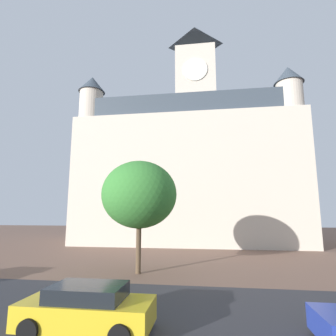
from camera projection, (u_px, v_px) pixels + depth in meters
ground_plane at (169, 313)px, 9.91m from camera, size 120.00×120.00×0.00m
street_asphalt_strip at (168, 315)px, 9.72m from camera, size 120.00×7.94×0.00m
landmark_building at (189, 168)px, 34.08m from camera, size 26.32×11.61×29.03m
car_yellow at (87, 309)px, 8.44m from camera, size 4.11×1.98×1.39m
tree_curb_far at (139, 194)px, 16.99m from camera, size 4.71×4.71×6.89m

